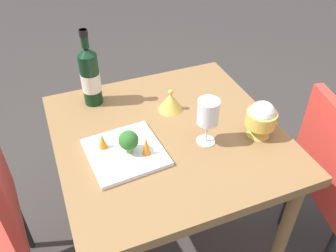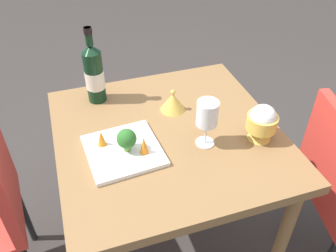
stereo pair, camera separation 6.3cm
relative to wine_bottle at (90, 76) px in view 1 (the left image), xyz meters
name	(u,v)px [view 1 (the left image)]	position (x,y,z in m)	size (l,w,h in m)	color
ground_plane	(168,243)	(-0.21, 0.30, -0.85)	(8.00, 8.00, 0.00)	#383330
dining_table	(168,151)	(-0.21, 0.30, -0.22)	(0.82, 0.82, 0.73)	olive
wine_bottle	(90,76)	(0.00, 0.00, 0.00)	(0.08, 0.08, 0.32)	black
wine_glass	(208,113)	(-0.32, 0.39, 0.00)	(0.08, 0.08, 0.18)	white
rice_bowl	(261,118)	(-0.52, 0.43, -0.05)	(0.11, 0.11, 0.14)	gold
rice_bowl_lid	(171,102)	(-0.28, 0.16, -0.09)	(0.10, 0.10, 0.09)	gold
serving_plate	(125,152)	(-0.03, 0.35, -0.12)	(0.27, 0.27, 0.02)	white
broccoli_floret	(129,141)	(-0.04, 0.36, -0.06)	(0.07, 0.07, 0.09)	#729E4C
carrot_garnish_left	(146,146)	(-0.10, 0.39, -0.07)	(0.03, 0.03, 0.07)	orange
carrot_garnish_right	(102,141)	(0.03, 0.30, -0.08)	(0.03, 0.03, 0.06)	orange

